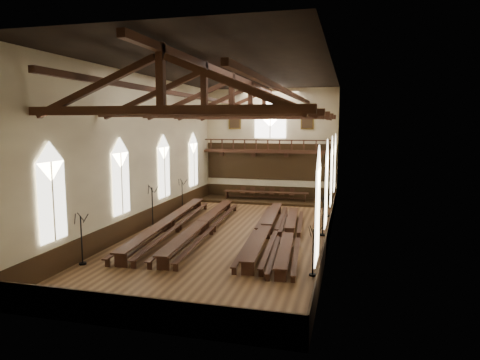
# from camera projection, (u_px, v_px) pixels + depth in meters

# --- Properties ---
(ground) EXTENTS (26.00, 26.00, 0.00)m
(ground) POSITION_uv_depth(u_px,v_px,m) (232.00, 234.00, 26.88)
(ground) COLOR brown
(ground) RESTS_ON ground
(room_walls) EXTENTS (26.00, 26.00, 26.00)m
(room_walls) POSITION_uv_depth(u_px,v_px,m) (232.00, 131.00, 26.03)
(room_walls) COLOR beige
(room_walls) RESTS_ON ground
(wainscot_band) EXTENTS (12.00, 26.00, 1.20)m
(wainscot_band) POSITION_uv_depth(u_px,v_px,m) (232.00, 225.00, 26.80)
(wainscot_band) COLOR black
(wainscot_band) RESTS_ON ground
(side_windows) EXTENTS (11.85, 19.80, 4.50)m
(side_windows) POSITION_uv_depth(u_px,v_px,m) (232.00, 175.00, 26.38)
(side_windows) COLOR white
(side_windows) RESTS_ON room_walls
(end_window) EXTENTS (2.80, 0.12, 3.80)m
(end_window) POSITION_uv_depth(u_px,v_px,m) (270.00, 120.00, 38.31)
(end_window) COLOR white
(end_window) RESTS_ON room_walls
(minstrels_gallery) EXTENTS (11.80, 1.24, 3.70)m
(minstrels_gallery) POSITION_uv_depth(u_px,v_px,m) (269.00, 157.00, 38.51)
(minstrels_gallery) COLOR #381A11
(minstrels_gallery) RESTS_ON room_walls
(portraits) EXTENTS (7.75, 0.09, 1.45)m
(portraits) POSITION_uv_depth(u_px,v_px,m) (270.00, 121.00, 38.32)
(portraits) COLOR brown
(portraits) RESTS_ON room_walls
(roof_trusses) EXTENTS (11.70, 25.70, 2.80)m
(roof_trusses) POSITION_uv_depth(u_px,v_px,m) (232.00, 101.00, 25.79)
(roof_trusses) COLOR #381A11
(roof_trusses) RESTS_ON room_walls
(refectory_row_a) EXTENTS (2.33, 15.07, 0.81)m
(refectory_row_a) POSITION_uv_depth(u_px,v_px,m) (168.00, 222.00, 27.53)
(refectory_row_a) COLOR #381A11
(refectory_row_a) RESTS_ON ground
(refectory_row_b) EXTENTS (2.08, 14.82, 0.79)m
(refectory_row_b) POSITION_uv_depth(u_px,v_px,m) (202.00, 224.00, 27.01)
(refectory_row_b) COLOR #381A11
(refectory_row_b) RESTS_ON ground
(refectory_row_c) EXTENTS (2.01, 14.52, 0.75)m
(refectory_row_c) POSITION_uv_depth(u_px,v_px,m) (266.00, 228.00, 26.17)
(refectory_row_c) COLOR #381A11
(refectory_row_c) RESTS_ON ground
(refectory_row_d) EXTENTS (1.90, 13.83, 0.68)m
(refectory_row_d) POSITION_uv_depth(u_px,v_px,m) (288.00, 233.00, 25.11)
(refectory_row_d) COLOR #381A11
(refectory_row_d) RESTS_ON ground
(dais) EXTENTS (11.40, 3.03, 0.20)m
(dais) POSITION_uv_depth(u_px,v_px,m) (265.00, 201.00, 37.83)
(dais) COLOR black
(dais) RESTS_ON ground
(high_table) EXTENTS (7.56, 1.06, 0.71)m
(high_table) POSITION_uv_depth(u_px,v_px,m) (265.00, 193.00, 37.74)
(high_table) COLOR #381A11
(high_table) RESTS_ON dais
(high_chairs) EXTENTS (4.93, 0.43, 0.96)m
(high_chairs) POSITION_uv_depth(u_px,v_px,m) (267.00, 192.00, 38.46)
(high_chairs) COLOR #381A11
(high_chairs) RESTS_ON dais
(candelabrum_left_near) EXTENTS (0.70, 0.79, 2.58)m
(candelabrum_left_near) POSITION_uv_depth(u_px,v_px,m) (82.00, 249.00, 20.93)
(candelabrum_left_near) COLOR black
(candelabrum_left_near) RESTS_ON ground
(candelabrum_left_mid) EXTENTS (0.82, 0.87, 2.87)m
(candelabrum_left_mid) POSITION_uv_depth(u_px,v_px,m) (153.00, 215.00, 28.38)
(candelabrum_left_mid) COLOR black
(candelabrum_left_mid) RESTS_ON ground
(candelabrum_left_far) EXTENTS (0.72, 0.81, 2.63)m
(candelabrum_left_far) POSITION_uv_depth(u_px,v_px,m) (182.00, 202.00, 33.39)
(candelabrum_left_far) COLOR black
(candelabrum_left_far) RESTS_ON ground
(candelabrum_right_near) EXTENTS (0.63, 0.71, 2.32)m
(candelabrum_right_near) POSITION_uv_depth(u_px,v_px,m) (313.00, 261.00, 19.40)
(candelabrum_right_near) COLOR black
(candelabrum_right_near) RESTS_ON ground
(candelabrum_right_mid) EXTENTS (0.75, 0.83, 2.70)m
(candelabrum_right_mid) POSITION_uv_depth(u_px,v_px,m) (323.00, 223.00, 26.36)
(candelabrum_right_mid) COLOR black
(candelabrum_right_mid) RESTS_ON ground
(candelabrum_right_far) EXTENTS (0.74, 0.83, 2.70)m
(candelabrum_right_far) POSITION_uv_depth(u_px,v_px,m) (328.00, 206.00, 31.68)
(candelabrum_right_far) COLOR black
(candelabrum_right_far) RESTS_ON ground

